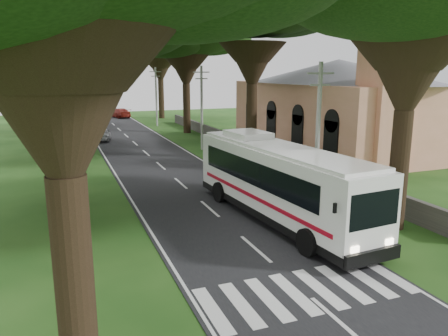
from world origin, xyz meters
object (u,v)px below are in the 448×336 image
church (339,99)px  distant_car_b (99,117)px  coach_bus (278,180)px  distant_car_a (102,134)px  pole_near (318,134)px  distant_car_c (120,113)px  pole_far (156,96)px  pole_mid (202,107)px  pedestrian (53,195)px

church → distant_car_b: bearing=120.5°
coach_bus → distant_car_a: size_ratio=3.27×
pole_near → distant_car_c: pole_near is taller
church → pole_far: size_ratio=3.00×
distant_car_c → coach_bus: bearing=75.4°
pole_mid → pedestrian: 20.33m
church → distant_car_b: 38.41m
church → distant_car_a: bearing=146.7°
distant_car_a → distant_car_b: distant_car_a is taller
pole_near → distant_car_a: bearing=106.2°
church → pole_mid: 13.16m
pole_near → pole_mid: same height
coach_bus → pedestrian: bearing=145.5°
church → coach_bus: 22.53m
pole_mid → pole_near: bearing=-90.0°
distant_car_c → pedestrian: pedestrian is taller
pedestrian → church: bearing=-72.6°
pole_near → pedestrian: pole_near is taller
church → pedestrian: size_ratio=15.45×
pole_mid → distant_car_c: bearing=95.7°
distant_car_b → coach_bus: bearing=-67.2°
pole_near → coach_bus: (-2.81, -0.88, -2.10)m
pole_mid → coach_bus: (-2.81, -20.88, -2.10)m
pole_far → pedestrian: size_ratio=5.15×
coach_bus → distant_car_b: coach_bus is taller
pole_near → pole_mid: (0.00, 20.00, 0.00)m
pole_near → distant_car_b: (-7.02, 48.44, -3.48)m
coach_bus → church: bearing=42.4°
distant_car_b → distant_car_c: (3.74, 4.59, 0.08)m
distant_car_a → pole_far: bearing=-117.4°
church → distant_car_c: 40.83m
pole_mid → coach_bus: 21.17m
distant_car_b → distant_car_c: distant_car_c is taller
church → distant_car_b: size_ratio=5.88×
pole_far → pole_near: bearing=-90.0°
pole_near → church: bearing=51.5°
distant_car_a → distant_car_c: 24.33m
pole_mid → pedestrian: bearing=-132.6°
pole_mid → distant_car_b: size_ratio=1.96×
church → pole_near: church is taller
pole_far → pedestrian: pole_far is taller
pedestrian → coach_bus: bearing=-123.9°
pole_far → church: bearing=-63.2°
pole_far → distant_car_a: 14.12m
church → pole_far: church is taller
pole_near → pedestrian: 14.94m
church → pedestrian: church is taller
church → pole_near: size_ratio=3.00×
pole_near → distant_car_b: bearing=98.2°
pole_far → coach_bus: size_ratio=0.60×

